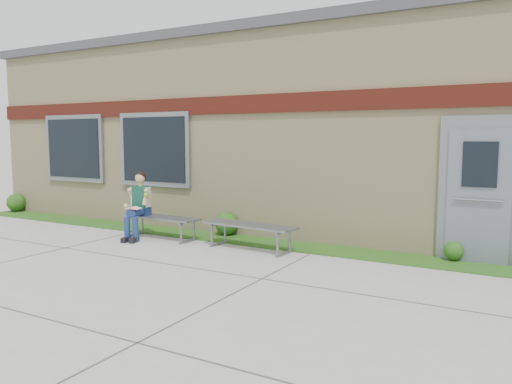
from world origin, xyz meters
The scene contains 9 objects.
ground centered at (0.00, 0.00, 0.00)m, with size 80.00×80.00×0.00m, color #9E9E99.
grass_strip centered at (0.00, 2.60, 0.01)m, with size 16.00×0.80×0.02m, color #1C4412.
school_building centered at (0.00, 5.99, 2.10)m, with size 16.20×6.22×4.20m.
bench_left centered at (-2.06, 2.00, 0.34)m, with size 1.70×0.54×0.44m.
bench_right centered at (-0.06, 2.00, 0.35)m, with size 1.78×0.64×0.45m.
girl centered at (-2.45, 1.81, 0.68)m, with size 0.53×0.81×1.30m.
shrub_west centered at (-7.68, 2.85, 0.26)m, with size 0.47×0.47×0.47m, color #1C4412.
shrub_mid centered at (-1.08, 2.85, 0.25)m, with size 0.46×0.46×0.46m, color #1C4412.
shrub_east centered at (3.19, 2.85, 0.17)m, with size 0.30×0.30×0.30m, color #1C4412.
Camera 1 is at (4.23, -5.44, 1.95)m, focal length 35.00 mm.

